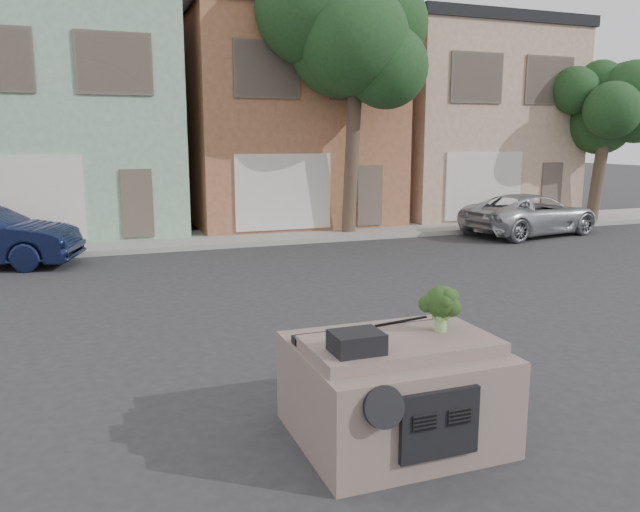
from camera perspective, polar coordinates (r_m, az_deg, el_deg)
ground_plane at (r=9.49m, az=-1.70°, el=-8.45°), size 120.00×120.00×0.00m
sidewalk at (r=19.45m, az=-11.67°, el=1.46°), size 40.00×3.00×0.15m
townhouse_mint at (r=23.02m, az=-22.43°, el=11.53°), size 7.20×8.20×7.55m
townhouse_tan at (r=24.01m, az=-3.85°, el=12.22°), size 7.20×8.20×7.55m
townhouse_beige at (r=27.12m, az=11.86°, el=11.84°), size 7.20×8.20×7.55m
silver_pickup at (r=21.70m, az=18.61°, el=1.86°), size 5.18×3.09×1.35m
tree_near at (r=19.95m, az=2.96°, el=13.92°), size 4.40×4.00×8.50m
tree_far at (r=25.57m, az=24.29°, el=9.48°), size 3.20×3.00×6.00m
car_dashboard at (r=6.70m, az=6.71°, el=-11.75°), size 2.00×1.80×1.12m
instrument_hump at (r=5.94m, az=3.36°, el=-7.87°), size 0.48×0.38×0.20m
wiper_arm at (r=6.95m, az=7.45°, el=-5.94°), size 0.69×0.15×0.02m
broccoli at (r=6.65m, az=11.03°, el=-4.68°), size 0.50×0.50×0.50m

